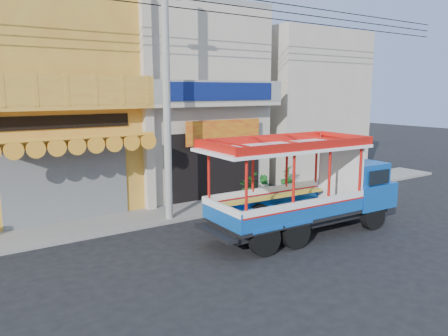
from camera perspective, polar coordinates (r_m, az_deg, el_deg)
name	(u,v)px	position (r m, az deg, el deg)	size (l,w,h in m)	color
ground	(248,242)	(13.57, 3.15, -9.67)	(90.00, 90.00, 0.00)	black
sidewalk	(185,211)	(16.76, -5.18, -5.61)	(30.00, 2.00, 0.12)	slate
shophouse_left	(43,103)	(18.50, -22.59, 7.86)	(6.00, 7.50, 8.24)	#C27A2B
shophouse_right	(179,101)	(20.58, -5.84, 8.71)	(6.00, 6.75, 8.24)	#B5A695
party_pilaster	(148,107)	(16.46, -9.93, 7.91)	(0.35, 0.30, 8.00)	#B5A695
filler_building_right	(291,105)	(24.71, 8.72, 8.16)	(6.00, 6.00, 7.60)	#B5A695
utility_pole	(170,77)	(15.12, -7.06, 11.72)	(28.00, 0.26, 9.00)	gray
songthaew_truck	(315,186)	(14.49, 11.85, -2.31)	(6.86, 2.48, 3.17)	black
potted_plant_a	(249,187)	(18.05, 3.26, -2.45)	(0.99, 0.86, 1.10)	#18541A
potted_plant_b	(266,186)	(18.53, 5.44, -2.38)	(0.53, 0.42, 0.96)	#18541A
potted_plant_c	(288,177)	(20.03, 8.32, -1.23)	(0.64, 0.64, 1.14)	#18541A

